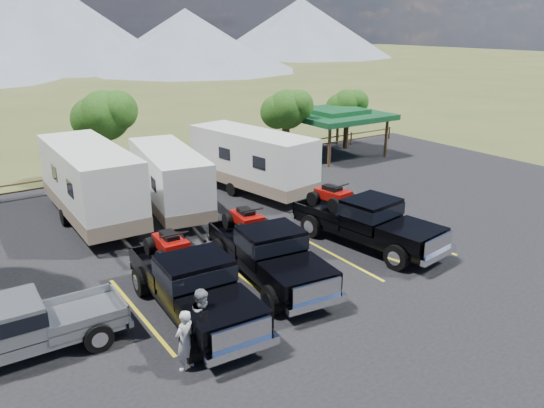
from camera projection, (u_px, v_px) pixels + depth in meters
ground at (367, 314)px, 16.73m from camera, size 320.00×320.00×0.00m
asphalt_lot at (309, 278)px, 19.08m from camera, size 44.00×34.00×0.04m
stall_lines at (293, 267)px, 19.85m from camera, size 12.12×5.50×0.01m
tree_ne_a at (287, 110)px, 33.69m from camera, size 3.11×2.92×4.76m
tree_ne_b at (347, 105)px, 37.76m from camera, size 2.77×2.59×4.27m
tree_north at (104, 116)px, 29.31m from camera, size 3.46×3.24×5.25m
rail_fence at (178, 164)px, 32.09m from camera, size 36.12×0.12×1.00m
pavilion at (335, 115)px, 36.03m from camera, size 6.20×6.20×3.22m
rig_left at (192, 282)px, 16.39m from camera, size 2.66×6.81×2.24m
rig_center at (267, 251)px, 18.69m from camera, size 2.91×6.79×2.20m
rig_right at (365, 219)px, 21.60m from camera, size 3.14×6.97×2.25m
trailer_left at (90, 184)px, 23.77m from camera, size 2.74×10.10×3.52m
trailer_center at (169, 180)px, 25.10m from camera, size 3.38×8.88×3.07m
trailer_right at (252, 161)px, 28.06m from camera, size 3.73×9.57×3.31m
pickup_silver at (21, 328)px, 14.31m from camera, size 5.70×2.09×1.70m
person_a at (185, 340)px, 13.77m from camera, size 0.73×0.60×1.73m
person_b at (204, 320)px, 14.55m from camera, size 1.15×1.07×1.88m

